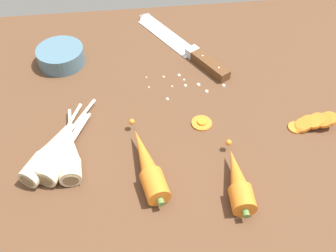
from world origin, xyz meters
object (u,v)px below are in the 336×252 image
whole_carrot (148,165)px  parsnip_outer (61,156)px  parsnip_front (57,154)px  chefs_knife (177,42)px  carrot_slice_stray_near (202,122)px  whole_carrot_second (238,181)px  prep_bowl (61,55)px  parsnip_mid_left (51,150)px  parsnip_back (70,154)px  carrot_slice_stack (312,122)px  parsnip_mid_right (52,150)px

whole_carrot → parsnip_outer: 16.36cm
parsnip_front → parsnip_outer: size_ratio=1.00×
chefs_knife → carrot_slice_stray_near: chefs_knife is taller
whole_carrot_second → prep_bowl: whole_carrot_second is taller
chefs_knife → prep_bowl: 28.75cm
chefs_knife → parsnip_mid_left: bearing=-130.7°
parsnip_mid_left → parsnip_back: size_ratio=1.14×
carrot_slice_stack → carrot_slice_stray_near: size_ratio=2.28×
parsnip_front → parsnip_mid_right: size_ratio=0.88×
carrot_slice_stack → carrot_slice_stray_near: (-22.08, 3.42, -0.87)cm
parsnip_back → prep_bowl: bearing=96.7°
whole_carrot → carrot_slice_stray_near: bearing=42.3°
parsnip_mid_right → carrot_slice_stray_near: size_ratio=4.61×
prep_bowl → whole_carrot: bearing=-62.9°
whole_carrot_second → parsnip_mid_left: whole_carrot_second is taller
parsnip_front → parsnip_mid_left: 1.40cm
parsnip_front → parsnip_mid_right: 1.40cm
parsnip_mid_left → carrot_slice_stack: 51.87cm
parsnip_mid_left → prep_bowl: size_ratio=1.96×
whole_carrot → parsnip_back: whole_carrot is taller
whole_carrot → parsnip_mid_left: whole_carrot is taller
parsnip_front → whole_carrot: bearing=-16.2°
chefs_knife → carrot_slice_stray_near: size_ratio=7.42×
parsnip_mid_left → parsnip_outer: bearing=-41.1°
whole_carrot_second → carrot_slice_stack: (18.58, 12.94, -0.87)cm
whole_carrot → prep_bowl: 38.92cm
parsnip_outer → whole_carrot_second: bearing=-16.8°
parsnip_front → carrot_slice_stack: size_ratio=1.78×
parsnip_mid_left → parsnip_outer: same height
parsnip_mid_left → chefs_knife: bearing=49.3°
whole_carrot → parsnip_outer: size_ratio=1.19×
carrot_slice_stray_near → whole_carrot_second: bearing=-77.9°
whole_carrot → parsnip_mid_left: bearing=162.2°
chefs_knife → parsnip_front: 43.54cm
parsnip_mid_left → parsnip_back: 3.75cm
parsnip_mid_right → carrot_slice_stray_near: parsnip_mid_right is taller
parsnip_front → parsnip_mid_left: bearing=141.6°
carrot_slice_stack → prep_bowl: size_ratio=0.88×
parsnip_mid_right → carrot_slice_stack: parsnip_mid_right is taller
parsnip_outer → parsnip_back: bearing=10.2°
parsnip_mid_left → whole_carrot: bearing=-17.8°
parsnip_front → parsnip_back: size_ratio=0.91×
chefs_knife → whole_carrot_second: (4.83, -44.07, 1.45)cm
parsnip_outer → carrot_slice_stray_near: size_ratio=4.05×
whole_carrot → parsnip_back: (-14.18, 4.37, -0.12)cm
carrot_slice_stack → carrot_slice_stray_near: carrot_slice_stack is taller
whole_carrot_second → prep_bowl: (-33.26, 40.04, 0.05)cm
whole_carrot → chefs_knife: bearing=74.5°
parsnip_front → carrot_slice_stray_near: parsnip_front is taller
carrot_slice_stack → chefs_knife: bearing=126.9°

